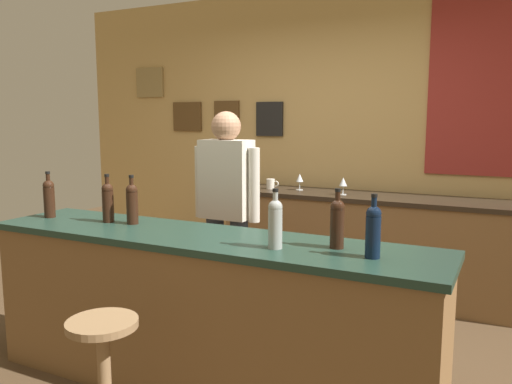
# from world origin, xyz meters

# --- Properties ---
(ground_plane) EXTENTS (10.00, 10.00, 0.00)m
(ground_plane) POSITION_xyz_m (0.00, 0.00, 0.00)
(ground_plane) COLOR #4C3823
(back_wall) EXTENTS (6.00, 0.09, 2.80)m
(back_wall) POSITION_xyz_m (0.03, 2.03, 1.42)
(back_wall) COLOR tan
(back_wall) RESTS_ON ground_plane
(bar_counter) EXTENTS (2.72, 0.60, 0.92)m
(bar_counter) POSITION_xyz_m (0.00, -0.40, 0.46)
(bar_counter) COLOR brown
(bar_counter) RESTS_ON ground_plane
(side_counter) EXTENTS (2.60, 0.56, 0.90)m
(side_counter) POSITION_xyz_m (0.40, 1.65, 0.45)
(side_counter) COLOR brown
(side_counter) RESTS_ON ground_plane
(bartender) EXTENTS (0.52, 0.21, 1.62)m
(bartender) POSITION_xyz_m (-0.28, 0.37, 0.94)
(bartender) COLOR #384766
(bartender) RESTS_ON ground_plane
(bar_stool) EXTENTS (0.32, 0.32, 0.68)m
(bar_stool) POSITION_xyz_m (-0.05, -1.15, 0.46)
(bar_stool) COLOR olive
(bar_stool) RESTS_ON ground_plane
(wine_bottle_a) EXTENTS (0.07, 0.07, 0.31)m
(wine_bottle_a) POSITION_xyz_m (-1.18, -0.41, 1.06)
(wine_bottle_a) COLOR black
(wine_bottle_a) RESTS_ON bar_counter
(wine_bottle_b) EXTENTS (0.07, 0.07, 0.31)m
(wine_bottle_b) POSITION_xyz_m (-0.72, -0.35, 1.06)
(wine_bottle_b) COLOR black
(wine_bottle_b) RESTS_ON bar_counter
(wine_bottle_c) EXTENTS (0.07, 0.07, 0.31)m
(wine_bottle_c) POSITION_xyz_m (-0.55, -0.33, 1.06)
(wine_bottle_c) COLOR black
(wine_bottle_c) RESTS_ON bar_counter
(wine_bottle_d) EXTENTS (0.07, 0.07, 0.31)m
(wine_bottle_d) POSITION_xyz_m (0.49, -0.48, 1.06)
(wine_bottle_d) COLOR #999E99
(wine_bottle_d) RESTS_ON bar_counter
(wine_bottle_e) EXTENTS (0.07, 0.07, 0.31)m
(wine_bottle_e) POSITION_xyz_m (0.77, -0.34, 1.06)
(wine_bottle_e) COLOR black
(wine_bottle_e) RESTS_ON bar_counter
(wine_bottle_f) EXTENTS (0.07, 0.07, 0.31)m
(wine_bottle_f) POSITION_xyz_m (0.98, -0.44, 1.06)
(wine_bottle_f) COLOR black
(wine_bottle_f) RESTS_ON bar_counter
(wine_glass_a) EXTENTS (0.07, 0.07, 0.16)m
(wine_glass_a) POSITION_xyz_m (-0.24, 1.67, 1.01)
(wine_glass_a) COLOR silver
(wine_glass_a) RESTS_ON side_counter
(wine_glass_b) EXTENTS (0.07, 0.07, 0.16)m
(wine_glass_b) POSITION_xyz_m (0.21, 1.56, 1.01)
(wine_glass_b) COLOR silver
(wine_glass_b) RESTS_ON side_counter
(coffee_mug) EXTENTS (0.12, 0.08, 0.09)m
(coffee_mug) POSITION_xyz_m (-0.52, 1.63, 0.95)
(coffee_mug) COLOR silver
(coffee_mug) RESTS_ON side_counter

